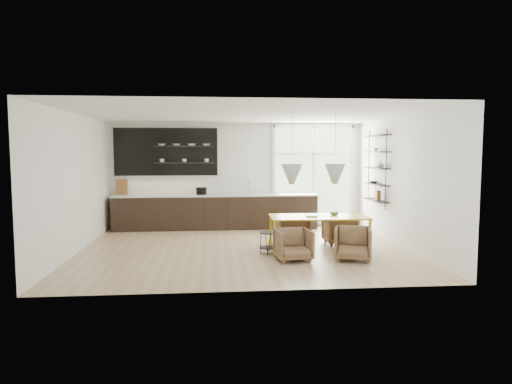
{
  "coord_description": "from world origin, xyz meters",
  "views": [
    {
      "loc": [
        -0.62,
        -9.73,
        2.12
      ],
      "look_at": [
        0.31,
        0.6,
        1.19
      ],
      "focal_mm": 32.0,
      "sensor_mm": 36.0,
      "label": 1
    }
  ],
  "objects_px": {
    "dining_table": "(319,218)",
    "wire_stool": "(268,240)",
    "armchair_front_right": "(353,243)",
    "armchair_back_left": "(291,229)",
    "armchair_front_left": "(293,245)",
    "armchair_back_right": "(339,230)"
  },
  "relations": [
    {
      "from": "armchair_back_right",
      "to": "armchair_front_left",
      "type": "bearing_deg",
      "value": 47.21
    },
    {
      "from": "armchair_front_right",
      "to": "wire_stool",
      "type": "distance_m",
      "value": 1.73
    },
    {
      "from": "armchair_back_left",
      "to": "armchair_front_left",
      "type": "xyz_separation_m",
      "value": [
        -0.24,
        -1.62,
        -0.03
      ]
    },
    {
      "from": "dining_table",
      "to": "armchair_back_left",
      "type": "bearing_deg",
      "value": 118.93
    },
    {
      "from": "armchair_back_right",
      "to": "armchair_front_right",
      "type": "height_order",
      "value": "armchair_front_right"
    },
    {
      "from": "armchair_back_left",
      "to": "armchair_back_right",
      "type": "height_order",
      "value": "armchair_back_left"
    },
    {
      "from": "dining_table",
      "to": "armchair_back_left",
      "type": "relative_size",
      "value": 2.81
    },
    {
      "from": "dining_table",
      "to": "armchair_back_right",
      "type": "height_order",
      "value": "dining_table"
    },
    {
      "from": "armchair_back_left",
      "to": "dining_table",
      "type": "bearing_deg",
      "value": 110.47
    },
    {
      "from": "armchair_front_right",
      "to": "wire_stool",
      "type": "height_order",
      "value": "armchair_front_right"
    },
    {
      "from": "armchair_back_left",
      "to": "armchair_front_right",
      "type": "distance_m",
      "value": 1.93
    },
    {
      "from": "armchair_front_right",
      "to": "dining_table",
      "type": "bearing_deg",
      "value": 137.13
    },
    {
      "from": "armchair_front_left",
      "to": "wire_stool",
      "type": "xyz_separation_m",
      "value": [
        -0.42,
        0.63,
        -0.02
      ]
    },
    {
      "from": "dining_table",
      "to": "armchair_back_right",
      "type": "xyz_separation_m",
      "value": [
        0.65,
        0.71,
        -0.38
      ]
    },
    {
      "from": "dining_table",
      "to": "wire_stool",
      "type": "relative_size",
      "value": 4.65
    },
    {
      "from": "armchair_back_left",
      "to": "armchair_front_left",
      "type": "relative_size",
      "value": 1.09
    },
    {
      "from": "dining_table",
      "to": "wire_stool",
      "type": "distance_m",
      "value": 1.18
    },
    {
      "from": "armchair_front_left",
      "to": "armchair_back_left",
      "type": "bearing_deg",
      "value": 75.8
    },
    {
      "from": "dining_table",
      "to": "armchair_front_right",
      "type": "distance_m",
      "value": 1.04
    },
    {
      "from": "armchair_back_right",
      "to": "armchair_front_right",
      "type": "bearing_deg",
      "value": 83.04
    },
    {
      "from": "wire_stool",
      "to": "armchair_back_right",
      "type": "bearing_deg",
      "value": 25.88
    },
    {
      "from": "dining_table",
      "to": "armchair_back_left",
      "type": "height_order",
      "value": "dining_table"
    }
  ]
}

